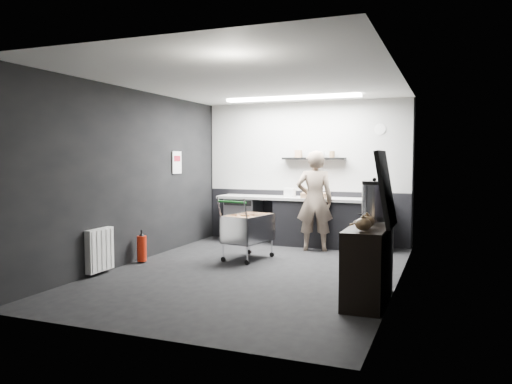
% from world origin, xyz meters
% --- Properties ---
extents(floor, '(5.50, 5.50, 0.00)m').
position_xyz_m(floor, '(0.00, 0.00, 0.00)').
color(floor, black).
rests_on(floor, ground).
extents(ceiling, '(5.50, 5.50, 0.00)m').
position_xyz_m(ceiling, '(0.00, 0.00, 2.70)').
color(ceiling, white).
rests_on(ceiling, wall_back).
extents(wall_back, '(5.50, 0.00, 5.50)m').
position_xyz_m(wall_back, '(0.00, 2.75, 1.35)').
color(wall_back, black).
rests_on(wall_back, floor).
extents(wall_front, '(5.50, 0.00, 5.50)m').
position_xyz_m(wall_front, '(0.00, -2.75, 1.35)').
color(wall_front, black).
rests_on(wall_front, floor).
extents(wall_left, '(0.00, 5.50, 5.50)m').
position_xyz_m(wall_left, '(-2.00, 0.00, 1.35)').
color(wall_left, black).
rests_on(wall_left, floor).
extents(wall_right, '(0.00, 5.50, 5.50)m').
position_xyz_m(wall_right, '(2.00, 0.00, 1.35)').
color(wall_right, black).
rests_on(wall_right, floor).
extents(kitchen_wall_panel, '(3.95, 0.02, 1.70)m').
position_xyz_m(kitchen_wall_panel, '(0.00, 2.73, 1.85)').
color(kitchen_wall_panel, '#AEAFAA').
rests_on(kitchen_wall_panel, wall_back).
extents(dado_panel, '(3.95, 0.02, 1.00)m').
position_xyz_m(dado_panel, '(0.00, 2.73, 0.50)').
color(dado_panel, black).
rests_on(dado_panel, wall_back).
extents(floating_shelf, '(1.20, 0.22, 0.04)m').
position_xyz_m(floating_shelf, '(0.20, 2.62, 1.62)').
color(floating_shelf, black).
rests_on(floating_shelf, wall_back).
extents(wall_clock, '(0.20, 0.03, 0.20)m').
position_xyz_m(wall_clock, '(1.40, 2.72, 2.15)').
color(wall_clock, white).
rests_on(wall_clock, wall_back).
extents(poster, '(0.02, 0.30, 0.40)m').
position_xyz_m(poster, '(-1.98, 1.30, 1.55)').
color(poster, white).
rests_on(poster, wall_left).
extents(poster_red_band, '(0.02, 0.22, 0.10)m').
position_xyz_m(poster_red_band, '(-1.98, 1.30, 1.62)').
color(poster_red_band, '#B4162B').
rests_on(poster_red_band, poster).
extents(radiator, '(0.10, 0.50, 0.60)m').
position_xyz_m(radiator, '(-1.94, -0.90, 0.35)').
color(radiator, white).
rests_on(radiator, wall_left).
extents(ceiling_strip, '(2.40, 0.20, 0.04)m').
position_xyz_m(ceiling_strip, '(0.00, 1.85, 2.67)').
color(ceiling_strip, white).
rests_on(ceiling_strip, ceiling).
extents(prep_counter, '(3.20, 0.61, 0.90)m').
position_xyz_m(prep_counter, '(0.14, 2.42, 0.46)').
color(prep_counter, black).
rests_on(prep_counter, floor).
extents(person, '(0.73, 0.57, 1.76)m').
position_xyz_m(person, '(0.39, 1.97, 0.88)').
color(person, '#BEAD97').
rests_on(person, floor).
extents(shopping_cart, '(0.69, 0.99, 0.98)m').
position_xyz_m(shopping_cart, '(-0.41, 0.83, 0.47)').
color(shopping_cart, silver).
rests_on(shopping_cart, floor).
extents(sideboard, '(0.49, 1.15, 1.72)m').
position_xyz_m(sideboard, '(1.78, -0.83, 0.55)').
color(sideboard, black).
rests_on(sideboard, floor).
extents(fire_extinguisher, '(0.15, 0.15, 0.49)m').
position_xyz_m(fire_extinguisher, '(-1.85, -0.01, 0.24)').
color(fire_extinguisher, red).
rests_on(fire_extinguisher, floor).
extents(cardboard_box, '(0.51, 0.41, 0.09)m').
position_xyz_m(cardboard_box, '(0.28, 2.37, 0.95)').
color(cardboard_box, '#A47C57').
rests_on(cardboard_box, prep_counter).
extents(pink_tub, '(0.21, 0.21, 0.21)m').
position_xyz_m(pink_tub, '(0.26, 2.42, 1.01)').
color(pink_tub, beige).
rests_on(pink_tub, prep_counter).
extents(white_container, '(0.19, 0.15, 0.17)m').
position_xyz_m(white_container, '(-0.19, 2.37, 0.98)').
color(white_container, white).
rests_on(white_container, prep_counter).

